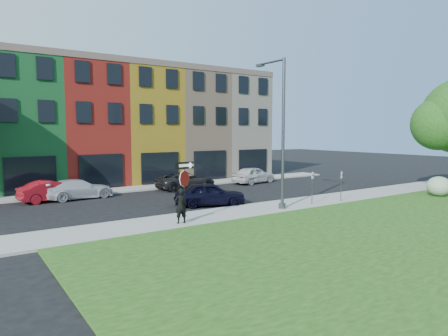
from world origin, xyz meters
TOP-DOWN VIEW (x-y plane):
  - ground at (0.00, 0.00)m, footprint 120.00×120.00m
  - sidewalk_near at (2.00, 3.00)m, footprint 40.00×3.00m
  - sidewalk_far at (-3.00, 15.00)m, footprint 40.00×2.40m
  - rowhouse_block at (-2.50, 21.18)m, footprint 30.00×10.12m
  - stop_sign at (-5.19, 2.33)m, footprint 1.05×0.13m
  - man at (-5.47, 2.21)m, footprint 0.71×0.55m
  - sedan_near at (-1.56, 5.80)m, footprint 4.73×5.54m
  - parked_car_red at (-9.18, 12.99)m, footprint 2.75×4.64m
  - parked_car_silver at (-7.55, 12.97)m, footprint 2.75×4.97m
  - parked_car_dark at (0.70, 12.95)m, footprint 2.54×4.96m
  - parked_car_white at (7.36, 12.72)m, footprint 3.40×5.00m
  - street_lamp at (1.15, 2.43)m, footprint 0.40×2.58m
  - parking_sign_a at (3.59, 2.21)m, footprint 0.30×0.16m
  - parking_sign_b at (5.87, 1.89)m, footprint 0.30×0.17m
  - shrub at (13.25, -0.47)m, footprint 1.60×1.60m

SIDE VIEW (x-z plane):
  - ground at x=0.00m, z-range 0.00..0.00m
  - sidewalk_near at x=2.00m, z-range 0.00..0.12m
  - sidewalk_far at x=-3.00m, z-range 0.00..0.12m
  - parked_car_dark at x=0.70m, z-range 0.00..1.34m
  - parked_car_silver at x=-7.55m, z-range 0.00..1.34m
  - parked_car_red at x=-9.18m, z-range 0.00..1.38m
  - parked_car_white at x=7.36m, z-range 0.00..1.48m
  - sedan_near at x=-1.56m, z-range 0.00..1.48m
  - shrub at x=13.25m, z-range 0.10..1.46m
  - man at x=-5.47m, z-range 0.12..1.83m
  - parking_sign_b at x=5.87m, z-range 0.38..2.36m
  - parking_sign_a at x=3.59m, z-range 0.39..2.45m
  - stop_sign at x=-5.19m, z-range 0.75..3.72m
  - street_lamp at x=1.15m, z-range 0.15..8.72m
  - rowhouse_block at x=-2.50m, z-range -0.01..9.99m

